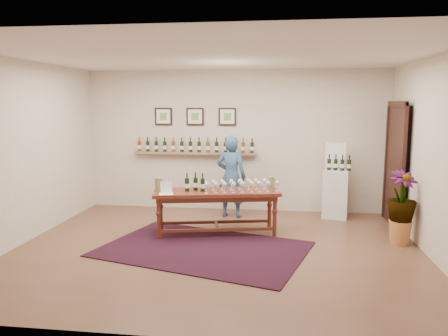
# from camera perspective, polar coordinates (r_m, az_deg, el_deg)

# --- Properties ---
(ground) EXTENTS (6.00, 6.00, 0.00)m
(ground) POSITION_cam_1_polar(r_m,az_deg,el_deg) (6.58, -0.91, -10.55)
(ground) COLOR brown
(ground) RESTS_ON ground
(room_shell) EXTENTS (6.00, 6.00, 6.00)m
(room_shell) POSITION_cam_1_polar(r_m,az_deg,el_deg) (8.17, 15.85, 0.94)
(room_shell) COLOR beige
(room_shell) RESTS_ON ground
(rug) EXTENTS (3.34, 2.68, 0.02)m
(rug) POSITION_cam_1_polar(r_m,az_deg,el_deg) (6.57, -2.71, -10.51)
(rug) COLOR #3F0B0E
(rug) RESTS_ON ground
(tasting_table) EXTENTS (2.14, 1.06, 0.72)m
(tasting_table) POSITION_cam_1_polar(r_m,az_deg,el_deg) (7.18, -0.99, -3.83)
(tasting_table) COLOR #4F2213
(tasting_table) RESTS_ON ground
(table_glasses) EXTENTS (1.38, 0.67, 0.19)m
(table_glasses) POSITION_cam_1_polar(r_m,az_deg,el_deg) (7.11, 1.64, -2.29)
(table_glasses) COLOR silver
(table_glasses) RESTS_ON tasting_table
(table_bottles) EXTENTS (0.31, 0.19, 0.32)m
(table_bottles) POSITION_cam_1_polar(r_m,az_deg,el_deg) (7.13, -3.78, -1.72)
(table_bottles) COLOR black
(table_bottles) RESTS_ON tasting_table
(pitcher_left) EXTENTS (0.17, 0.17, 0.22)m
(pitcher_left) POSITION_cam_1_polar(r_m,az_deg,el_deg) (7.17, -8.55, -2.15)
(pitcher_left) COLOR olive
(pitcher_left) RESTS_ON tasting_table
(pitcher_right) EXTENTS (0.15, 0.15, 0.20)m
(pitcher_right) POSITION_cam_1_polar(r_m,az_deg,el_deg) (7.34, 6.20, -1.92)
(pitcher_right) COLOR olive
(pitcher_right) RESTS_ON tasting_table
(menu_card) EXTENTS (0.26, 0.22, 0.20)m
(menu_card) POSITION_cam_1_polar(r_m,az_deg,el_deg) (6.95, -7.56, -2.56)
(menu_card) COLOR white
(menu_card) RESTS_ON tasting_table
(display_pedestal) EXTENTS (0.53, 0.53, 0.90)m
(display_pedestal) POSITION_cam_1_polar(r_m,az_deg,el_deg) (8.51, 14.38, -3.28)
(display_pedestal) COLOR silver
(display_pedestal) RESTS_ON ground
(pedestal_bottles) EXTENTS (0.30, 0.13, 0.29)m
(pedestal_bottles) POSITION_cam_1_polar(r_m,az_deg,el_deg) (8.37, 14.80, 0.66)
(pedestal_bottles) COLOR black
(pedestal_bottles) RESTS_ON display_pedestal
(info_sign) EXTENTS (0.38, 0.10, 0.53)m
(info_sign) POSITION_cam_1_polar(r_m,az_deg,el_deg) (8.51, 14.36, 1.62)
(info_sign) COLOR white
(info_sign) RESTS_ON display_pedestal
(potted_plant) EXTENTS (0.70, 0.70, 0.99)m
(potted_plant) POSITION_cam_1_polar(r_m,az_deg,el_deg) (7.20, 22.15, -4.75)
(potted_plant) COLOR #BA753E
(potted_plant) RESTS_ON ground
(person) EXTENTS (0.63, 0.48, 1.55)m
(person) POSITION_cam_1_polar(r_m,az_deg,el_deg) (8.22, 0.95, -1.12)
(person) COLOR #335679
(person) RESTS_ON ground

